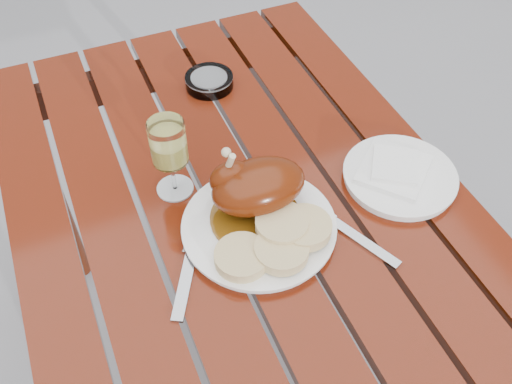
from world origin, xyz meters
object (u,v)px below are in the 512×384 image
at_px(table, 245,310).
at_px(ashtray, 209,81).
at_px(dinner_plate, 259,227).
at_px(wine_glass, 171,158).
at_px(side_plate, 400,176).

distance_m(table, ashtray, 0.53).
relative_size(dinner_plate, ashtray, 2.53).
xyz_separation_m(wine_glass, ashtray, (0.16, 0.27, -0.07)).
height_order(table, ashtray, ashtray).
bearing_deg(wine_glass, dinner_plate, -55.15).
distance_m(side_plate, ashtray, 0.47).
bearing_deg(wine_glass, side_plate, -19.78).
xyz_separation_m(table, ashtray, (0.06, 0.35, 0.39)).
xyz_separation_m(table, dinner_plate, (0.00, -0.07, 0.38)).
relative_size(side_plate, ashtray, 2.01).
relative_size(table, ashtray, 11.30).
relative_size(wine_glass, ashtray, 1.51).
bearing_deg(side_plate, dinner_plate, -178.42).
height_order(dinner_plate, wine_glass, wine_glass).
bearing_deg(ashtray, table, -100.32).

